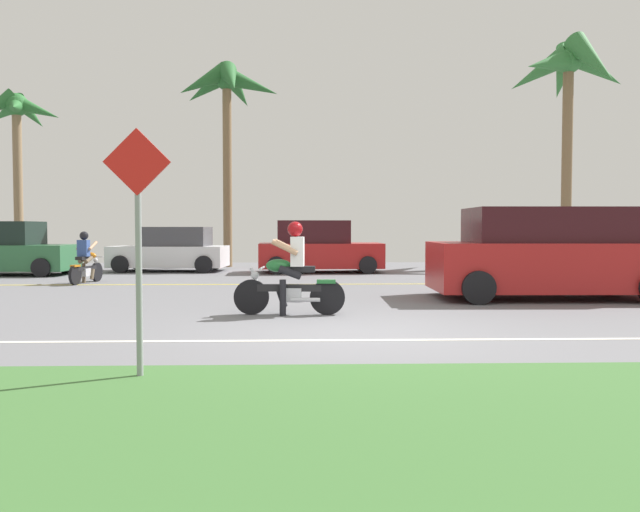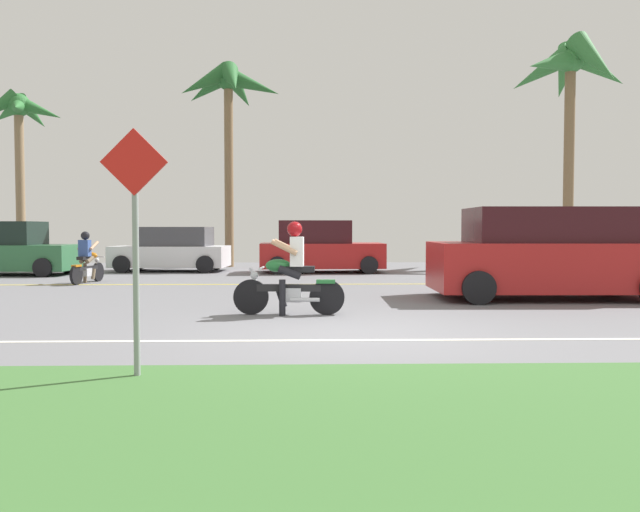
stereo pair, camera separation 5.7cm
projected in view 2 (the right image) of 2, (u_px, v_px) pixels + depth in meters
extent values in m
cube|color=slate|center=(341.00, 308.00, 11.71)|extent=(56.00, 30.00, 0.04)
cube|color=#3D6B33|center=(400.00, 424.00, 4.62)|extent=(56.00, 3.80, 0.06)
cube|color=silver|center=(358.00, 340.00, 8.22)|extent=(50.40, 0.12, 0.01)
cube|color=yellow|center=(330.00, 284.00, 16.38)|extent=(50.40, 0.12, 0.01)
cylinder|color=black|center=(251.00, 297.00, 10.67)|extent=(0.59, 0.12, 0.58)
cylinder|color=black|center=(327.00, 297.00, 10.63)|extent=(0.59, 0.12, 0.58)
cylinder|color=#B7BAC1|center=(257.00, 283.00, 10.66)|extent=(0.27, 0.06, 0.51)
cube|color=black|center=(289.00, 288.00, 10.64)|extent=(1.07, 0.16, 0.12)
cube|color=#B7BAC1|center=(292.00, 295.00, 10.65)|extent=(0.32, 0.21, 0.23)
ellipsoid|color=#236B33|center=(278.00, 266.00, 10.63)|extent=(0.43, 0.23, 0.21)
cube|color=black|center=(301.00, 269.00, 10.62)|extent=(0.48, 0.24, 0.10)
cube|color=#236B33|center=(326.00, 281.00, 10.62)|extent=(0.32, 0.17, 0.06)
cylinder|color=#B7BAC1|center=(261.00, 268.00, 10.64)|extent=(0.07, 0.61, 0.04)
sphere|color=#B7BAC1|center=(254.00, 275.00, 10.65)|extent=(0.14, 0.14, 0.14)
cylinder|color=#B7BAC1|center=(305.00, 300.00, 10.52)|extent=(0.49, 0.10, 0.07)
cube|color=white|center=(297.00, 251.00, 10.61)|extent=(0.23, 0.32, 0.49)
sphere|color=maroon|center=(295.00, 229.00, 10.60)|extent=(0.25, 0.25, 0.25)
cylinder|color=black|center=(290.00, 272.00, 10.73)|extent=(0.40, 0.15, 0.25)
cylinder|color=black|center=(290.00, 272.00, 10.53)|extent=(0.40, 0.15, 0.25)
cylinder|color=black|center=(282.00, 298.00, 10.52)|extent=(0.11, 0.11, 0.59)
cylinder|color=black|center=(281.00, 298.00, 10.77)|extent=(0.20, 0.12, 0.33)
cylinder|color=tan|center=(286.00, 247.00, 10.81)|extent=(0.45, 0.11, 0.28)
cylinder|color=tan|center=(284.00, 247.00, 10.42)|extent=(0.45, 0.11, 0.28)
cube|color=#AD1E1E|center=(548.00, 266.00, 13.05)|extent=(4.69, 2.15, 0.97)
cube|color=#351116|center=(553.00, 225.00, 13.01)|extent=(3.39, 1.83, 0.70)
cylinder|color=black|center=(607.00, 279.00, 14.09)|extent=(0.64, 0.23, 0.64)
cylinder|color=black|center=(455.00, 279.00, 14.08)|extent=(0.64, 0.23, 0.64)
cylinder|color=black|center=(478.00, 288.00, 12.04)|extent=(0.64, 0.23, 0.64)
cube|color=#2D663D|center=(9.00, 257.00, 19.64)|extent=(4.06, 1.92, 0.77)
cube|color=black|center=(1.00, 233.00, 19.61)|extent=(2.38, 1.60, 0.71)
cylinder|color=black|center=(43.00, 268.00, 18.76)|extent=(0.57, 0.20, 0.56)
cylinder|color=black|center=(67.00, 264.00, 20.50)|extent=(0.57, 0.20, 0.56)
cube|color=silver|center=(171.00, 256.00, 21.29)|extent=(3.84, 2.00, 0.69)
cube|color=#414147|center=(177.00, 236.00, 21.25)|extent=(2.26, 1.66, 0.63)
cylinder|color=black|center=(216.00, 261.00, 22.12)|extent=(0.57, 0.22, 0.56)
cylinder|color=black|center=(139.00, 261.00, 22.23)|extent=(0.57, 0.22, 0.56)
cylinder|color=black|center=(205.00, 264.00, 20.36)|extent=(0.57, 0.22, 0.56)
cylinder|color=black|center=(122.00, 264.00, 20.47)|extent=(0.57, 0.22, 0.56)
cube|color=#AD1E1E|center=(322.00, 255.00, 20.78)|extent=(4.02, 1.91, 0.79)
cube|color=#351116|center=(314.00, 232.00, 20.73)|extent=(2.35, 1.61, 0.73)
cylinder|color=black|center=(277.00, 265.00, 19.82)|extent=(0.57, 0.20, 0.56)
cylinder|color=black|center=(369.00, 265.00, 19.98)|extent=(0.57, 0.20, 0.56)
cylinder|color=black|center=(278.00, 262.00, 21.60)|extent=(0.57, 0.20, 0.56)
cylinder|color=black|center=(362.00, 262.00, 21.77)|extent=(0.57, 0.20, 0.56)
cylinder|color=brown|center=(229.00, 173.00, 23.59)|extent=(0.33, 0.33, 6.90)
sphere|color=#235B28|center=(228.00, 79.00, 23.44)|extent=(0.85, 0.85, 0.85)
cone|color=#235B28|center=(253.00, 85.00, 23.48)|extent=(2.13, 0.73, 1.33)
cone|color=#235B28|center=(239.00, 90.00, 24.30)|extent=(1.41, 2.23, 1.55)
cone|color=#235B28|center=(209.00, 88.00, 23.91)|extent=(2.18, 1.74, 1.48)
cone|color=#235B28|center=(205.00, 82.00, 23.00)|extent=(2.19, 1.64, 1.61)
cone|color=#235B28|center=(232.00, 79.00, 22.59)|extent=(1.23, 2.21, 1.63)
cylinder|color=#846B4C|center=(20.00, 186.00, 23.72)|extent=(0.33, 0.33, 5.97)
sphere|color=#28662D|center=(18.00, 105.00, 23.59)|extent=(0.85, 0.85, 0.85)
cone|color=#28662D|center=(39.00, 110.00, 23.61)|extent=(1.81, 0.64, 1.14)
cone|color=#28662D|center=(32.00, 114.00, 24.34)|extent=(1.03, 1.88, 1.32)
cone|color=#28662D|center=(8.00, 112.00, 24.05)|extent=(1.80, 1.58, 1.04)
cone|color=#28662D|center=(17.00, 107.00, 22.89)|extent=(1.18, 1.88, 0.92)
cylinder|color=brown|center=(569.00, 163.00, 24.48)|extent=(0.39, 0.39, 7.83)
sphere|color=#337538|center=(571.00, 60.00, 24.31)|extent=(1.02, 1.02, 1.02)
cone|color=#337538|center=(597.00, 68.00, 24.52)|extent=(2.73, 1.27, 1.91)
cone|color=#337538|center=(564.00, 74.00, 25.43)|extent=(1.36, 2.67, 2.18)
cone|color=#337538|center=(541.00, 72.00, 25.02)|extent=(2.59, 2.39, 1.86)
cone|color=#337538|center=(551.00, 63.00, 23.72)|extent=(2.71, 2.12, 1.44)
cone|color=#337538|center=(595.00, 60.00, 23.32)|extent=(1.82, 2.54, 2.40)
cylinder|color=black|center=(98.00, 272.00, 17.26)|extent=(0.17, 0.52, 0.51)
cylinder|color=black|center=(76.00, 275.00, 16.17)|extent=(0.17, 0.52, 0.51)
cylinder|color=#B7BAC1|center=(96.00, 264.00, 17.17)|extent=(0.08, 0.23, 0.44)
cube|color=black|center=(87.00, 268.00, 16.71)|extent=(0.25, 0.93, 0.10)
cube|color=#B7BAC1|center=(87.00, 272.00, 16.67)|extent=(0.22, 0.30, 0.20)
ellipsoid|color=#B76614|center=(90.00, 256.00, 16.84)|extent=(0.37, 0.20, 0.19)
cube|color=black|center=(84.00, 258.00, 16.53)|extent=(0.26, 0.44, 0.08)
cube|color=#B76614|center=(76.00, 266.00, 16.18)|extent=(0.18, 0.29, 0.05)
cylinder|color=#B7BAC1|center=(95.00, 257.00, 17.09)|extent=(0.52, 0.13, 0.03)
sphere|color=#B7BAC1|center=(97.00, 260.00, 17.19)|extent=(0.12, 0.12, 0.12)
cylinder|color=#B7BAC1|center=(79.00, 275.00, 16.50)|extent=(0.14, 0.43, 0.06)
cube|color=#334C8C|center=(85.00, 248.00, 16.57)|extent=(0.30, 0.23, 0.43)
sphere|color=black|center=(85.00, 236.00, 16.59)|extent=(0.22, 0.22, 0.22)
cylinder|color=brown|center=(90.00, 259.00, 16.67)|extent=(0.17, 0.36, 0.21)
cylinder|color=brown|center=(84.00, 259.00, 16.69)|extent=(0.17, 0.36, 0.21)
cylinder|color=brown|center=(85.00, 273.00, 16.82)|extent=(0.11, 0.11, 0.52)
cylinder|color=brown|center=(93.00, 274.00, 16.82)|extent=(0.12, 0.19, 0.29)
cylinder|color=tan|center=(94.00, 246.00, 16.71)|extent=(0.15, 0.39, 0.24)
cylinder|color=tan|center=(82.00, 245.00, 16.76)|extent=(0.15, 0.39, 0.24)
cylinder|color=gray|center=(136.00, 285.00, 5.99)|extent=(0.06, 0.06, 1.81)
cube|color=red|center=(134.00, 162.00, 5.92)|extent=(0.62, 0.03, 0.62)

